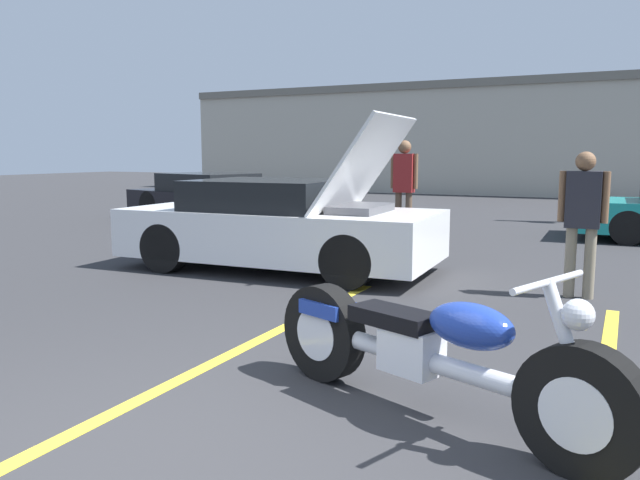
# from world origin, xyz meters

# --- Properties ---
(ground_plane) EXTENTS (80.00, 80.00, 0.00)m
(ground_plane) POSITION_xyz_m (0.00, 0.00, 0.00)
(ground_plane) COLOR #2D2D30
(parking_stripe_foreground) EXTENTS (0.12, 5.40, 0.01)m
(parking_stripe_foreground) POSITION_xyz_m (-0.63, 1.98, 0.00)
(parking_stripe_foreground) COLOR yellow
(parking_stripe_foreground) RESTS_ON ground
(parking_stripe_middle) EXTENTS (0.12, 5.40, 0.01)m
(parking_stripe_middle) POSITION_xyz_m (2.08, 1.98, 0.00)
(parking_stripe_middle) COLOR yellow
(parking_stripe_middle) RESTS_ON ground
(far_building) EXTENTS (32.00, 4.20, 4.40)m
(far_building) POSITION_xyz_m (0.00, 23.84, 2.34)
(far_building) COLOR #B2AD9E
(far_building) RESTS_ON ground
(motorcycle) EXTENTS (2.44, 1.12, 0.98)m
(motorcycle) POSITION_xyz_m (1.14, 1.30, 0.41)
(motorcycle) COLOR black
(motorcycle) RESTS_ON ground
(show_car_hood_open) EXTENTS (4.37, 2.07, 2.08)m
(show_car_hood_open) POSITION_xyz_m (-2.13, 5.19, 0.62)
(show_car_hood_open) COLOR white
(show_car_hood_open) RESTS_ON ground
(parked_car_left_row) EXTENTS (4.95, 2.86, 1.13)m
(parked_car_left_row) POSITION_xyz_m (-6.77, 9.96, 0.55)
(parked_car_left_row) COLOR black
(parked_car_left_row) RESTS_ON ground
(spectator_near_motorcycle) EXTENTS (0.52, 0.24, 1.84)m
(spectator_near_motorcycle) POSITION_xyz_m (-1.56, 8.73, 1.11)
(spectator_near_motorcycle) COLOR brown
(spectator_near_motorcycle) RESTS_ON ground
(spectator_by_show_car) EXTENTS (0.52, 0.21, 1.62)m
(spectator_by_show_car) POSITION_xyz_m (1.71, 5.16, 0.96)
(spectator_by_show_car) COLOR gray
(spectator_by_show_car) RESTS_ON ground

